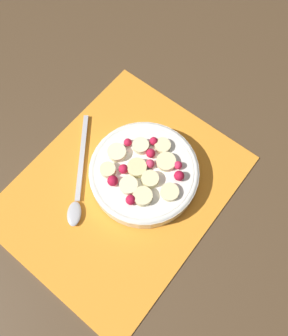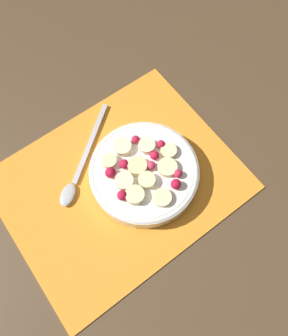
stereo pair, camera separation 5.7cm
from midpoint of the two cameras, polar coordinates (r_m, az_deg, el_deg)
ground_plane at (r=0.61m, az=-1.56°, el=-2.82°), size 3.00×3.00×0.00m
placemat at (r=0.60m, az=-1.57°, el=-2.73°), size 0.42×0.33×0.01m
fruit_bowl at (r=0.58m, az=2.71°, el=-1.07°), size 0.20×0.20×0.05m
spoon at (r=0.61m, az=-9.07°, el=-1.13°), size 0.19×0.15×0.01m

